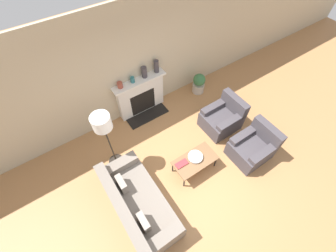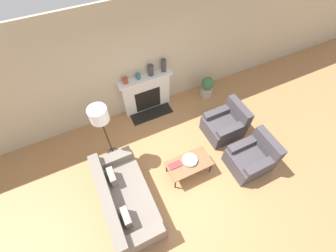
% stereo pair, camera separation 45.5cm
% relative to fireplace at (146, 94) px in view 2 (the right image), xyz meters
% --- Properties ---
extents(ground_plane, '(18.00, 18.00, 0.00)m').
position_rel_fireplace_xyz_m(ground_plane, '(-0.20, -2.50, -0.53)').
color(ground_plane, '#A87547').
extents(wall_back, '(18.00, 0.06, 2.90)m').
position_rel_fireplace_xyz_m(wall_back, '(-0.20, 0.14, 0.92)').
color(wall_back, '#BCAD8E').
rests_on(wall_back, ground_plane).
extents(fireplace, '(1.37, 0.59, 1.08)m').
position_rel_fireplace_xyz_m(fireplace, '(0.00, 0.00, 0.00)').
color(fireplace, silver).
rests_on(fireplace, ground_plane).
extents(couch, '(0.89, 1.88, 0.80)m').
position_rel_fireplace_xyz_m(couch, '(-1.42, -2.29, -0.22)').
color(couch, slate).
rests_on(couch, ground_plane).
extents(armchair_near, '(0.88, 0.77, 0.86)m').
position_rel_fireplace_xyz_m(armchair_near, '(1.42, -2.64, -0.22)').
color(armchair_near, '#423D42').
rests_on(armchair_near, ground_plane).
extents(armchair_far, '(0.88, 0.77, 0.86)m').
position_rel_fireplace_xyz_m(armchair_far, '(1.42, -1.61, -0.22)').
color(armchair_far, '#423D42').
rests_on(armchair_far, ground_plane).
extents(coffee_table, '(0.96, 0.51, 0.40)m').
position_rel_fireplace_xyz_m(coffee_table, '(0.08, -2.19, -0.16)').
color(coffee_table, brown).
rests_on(coffee_table, ground_plane).
extents(bowl, '(0.32, 0.32, 0.06)m').
position_rel_fireplace_xyz_m(bowl, '(0.11, -2.15, -0.09)').
color(bowl, silver).
rests_on(bowl, coffee_table).
extents(book, '(0.28, 0.15, 0.02)m').
position_rel_fireplace_xyz_m(book, '(-0.22, -2.11, -0.12)').
color(book, '#9E2D33').
rests_on(book, coffee_table).
extents(floor_lamp, '(0.37, 0.37, 1.65)m').
position_rel_fireplace_xyz_m(floor_lamp, '(-1.32, -1.04, 0.84)').
color(floor_lamp, black).
rests_on(floor_lamp, ground_plane).
extents(mantel_vase_left, '(0.13, 0.13, 0.14)m').
position_rel_fireplace_xyz_m(mantel_vase_left, '(-0.48, 0.01, 0.63)').
color(mantel_vase_left, brown).
rests_on(mantel_vase_left, fireplace).
extents(mantel_vase_center_left, '(0.10, 0.10, 0.14)m').
position_rel_fireplace_xyz_m(mantel_vase_center_left, '(-0.15, 0.01, 0.63)').
color(mantel_vase_center_left, '#28666B').
rests_on(mantel_vase_center_left, fireplace).
extents(mantel_vase_center_right, '(0.13, 0.13, 0.28)m').
position_rel_fireplace_xyz_m(mantel_vase_center_right, '(0.18, 0.01, 0.70)').
color(mantel_vase_center_right, '#3D383D').
rests_on(mantel_vase_center_right, fireplace).
extents(mantel_vase_right, '(0.12, 0.12, 0.33)m').
position_rel_fireplace_xyz_m(mantel_vase_right, '(0.52, 0.01, 0.72)').
color(mantel_vase_right, '#3D383D').
rests_on(mantel_vase_right, fireplace).
extents(potted_plant, '(0.34, 0.34, 0.61)m').
position_rel_fireplace_xyz_m(potted_plant, '(1.71, -0.28, -0.22)').
color(potted_plant, '#B2A899').
rests_on(potted_plant, ground_plane).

